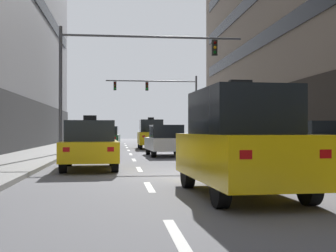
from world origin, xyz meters
TOP-DOWN VIEW (x-y plane):
  - ground_plane at (0.00, 0.00)m, footprint 120.00×120.00m
  - lane_stripe_l1_s2 at (-1.66, -8.00)m, footprint 0.16×2.00m
  - lane_stripe_l1_s3 at (-1.66, -3.00)m, footprint 0.16×2.00m
  - lane_stripe_l1_s4 at (-1.66, 2.00)m, footprint 0.16×2.00m
  - lane_stripe_l1_s5 at (-1.66, 7.00)m, footprint 0.16×2.00m
  - lane_stripe_l1_s6 at (-1.66, 12.00)m, footprint 0.16×2.00m
  - lane_stripe_l1_s7 at (-1.66, 17.00)m, footprint 0.16×2.00m
  - lane_stripe_l1_s8 at (-1.66, 22.00)m, footprint 0.16×2.00m
  - lane_stripe_l1_s9 at (-1.66, 27.00)m, footprint 0.16×2.00m
  - lane_stripe_l1_s10 at (-1.66, 32.00)m, footprint 0.16×2.00m
  - lane_stripe_l2_s3 at (1.66, -3.00)m, footprint 0.16×2.00m
  - lane_stripe_l2_s4 at (1.66, 2.00)m, footprint 0.16×2.00m
  - lane_stripe_l2_s5 at (1.66, 7.00)m, footprint 0.16×2.00m
  - lane_stripe_l2_s6 at (1.66, 12.00)m, footprint 0.16×2.00m
  - lane_stripe_l2_s7 at (1.66, 17.00)m, footprint 0.16×2.00m
  - lane_stripe_l2_s8 at (1.66, 22.00)m, footprint 0.16×2.00m
  - lane_stripe_l2_s9 at (1.66, 27.00)m, footprint 0.16×2.00m
  - lane_stripe_l2_s10 at (1.66, 32.00)m, footprint 0.16×2.00m
  - car_driving_0 at (0.14, 10.08)m, footprint 2.00×4.45m
  - taxi_driving_1 at (-3.37, 2.24)m, footprint 2.07×4.59m
  - car_driving_2 at (-3.20, 23.85)m, footprint 2.06×4.57m
  - taxi_driving_3 at (0.13, -4.59)m, footprint 2.14×4.68m
  - taxi_driving_4 at (0.06, 19.70)m, footprint 1.88×4.44m
  - car_parked_1 at (3.94, -0.24)m, footprint 1.87×4.40m
  - traffic_signal_0 at (-2.44, 10.39)m, footprint 9.77×0.35m
  - traffic_signal_1 at (2.31, 30.64)m, footprint 9.02×0.35m
  - pedestrian_0 at (6.90, 16.26)m, footprint 0.43×0.37m

SIDE VIEW (x-z plane):
  - ground_plane at x=0.00m, z-range 0.00..0.00m
  - lane_stripe_l1_s2 at x=-1.66m, z-range 0.00..0.01m
  - lane_stripe_l1_s3 at x=-1.66m, z-range 0.00..0.01m
  - lane_stripe_l1_s4 at x=-1.66m, z-range 0.00..0.01m
  - lane_stripe_l1_s5 at x=-1.66m, z-range 0.00..0.01m
  - lane_stripe_l1_s6 at x=-1.66m, z-range 0.00..0.01m
  - lane_stripe_l1_s7 at x=-1.66m, z-range 0.00..0.01m
  - lane_stripe_l1_s8 at x=-1.66m, z-range 0.00..0.01m
  - lane_stripe_l1_s9 at x=-1.66m, z-range 0.00..0.01m
  - lane_stripe_l1_s10 at x=-1.66m, z-range 0.00..0.01m
  - lane_stripe_l2_s3 at x=1.66m, z-range 0.00..0.01m
  - lane_stripe_l2_s4 at x=1.66m, z-range 0.00..0.01m
  - lane_stripe_l2_s5 at x=1.66m, z-range 0.00..0.01m
  - lane_stripe_l2_s6 at x=1.66m, z-range 0.00..0.01m
  - lane_stripe_l2_s7 at x=1.66m, z-range 0.00..0.01m
  - lane_stripe_l2_s8 at x=1.66m, z-range 0.00..0.01m
  - lane_stripe_l2_s9 at x=1.66m, z-range 0.00..0.01m
  - lane_stripe_l2_s10 at x=1.66m, z-range 0.00..0.01m
  - car_parked_1 at x=3.94m, z-range -0.01..1.63m
  - car_driving_0 at x=0.14m, z-range -0.01..1.63m
  - car_driving_2 at x=-3.20m, z-range -0.01..1.68m
  - taxi_driving_1 at x=-3.37m, z-range -0.10..1.78m
  - taxi_driving_4 at x=0.06m, z-range -0.09..2.23m
  - pedestrian_0 at x=6.90m, z-range 0.27..1.91m
  - taxi_driving_3 at x=0.13m, z-range -0.10..2.31m
  - traffic_signal_0 at x=-2.44m, z-range 1.48..8.17m
  - traffic_signal_1 at x=2.31m, z-range 1.52..8.17m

